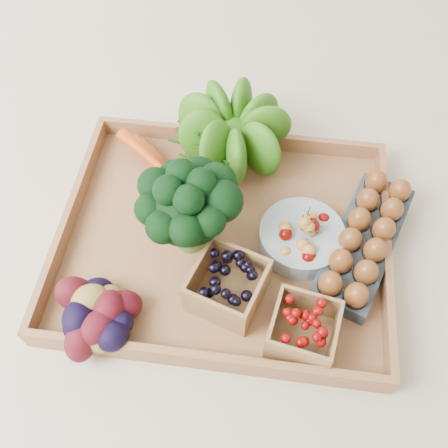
# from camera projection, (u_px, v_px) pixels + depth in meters

# --- Properties ---
(ground) EXTENTS (4.00, 4.00, 0.00)m
(ground) POSITION_uv_depth(u_px,v_px,m) (224.00, 243.00, 0.87)
(ground) COLOR beige
(ground) RESTS_ON ground
(tray) EXTENTS (0.55, 0.45, 0.01)m
(tray) POSITION_uv_depth(u_px,v_px,m) (224.00, 241.00, 0.86)
(tray) COLOR #9A6840
(tray) RESTS_ON ground
(carrots) EXTENTS (0.19, 0.13, 0.04)m
(carrots) POSITION_uv_depth(u_px,v_px,m) (166.00, 177.00, 0.90)
(carrots) COLOR #C23F10
(carrots) RESTS_ON tray
(lettuce) EXTENTS (0.14, 0.14, 0.14)m
(lettuce) POSITION_uv_depth(u_px,v_px,m) (232.00, 129.00, 0.90)
(lettuce) COLOR #1E5C0E
(lettuce) RESTS_ON tray
(broccoli) EXTENTS (0.16, 0.16, 0.13)m
(broccoli) POSITION_uv_depth(u_px,v_px,m) (188.00, 221.00, 0.80)
(broccoli) COLOR black
(broccoli) RESTS_ON tray
(cherry_bowl) EXTENTS (0.14, 0.14, 0.04)m
(cherry_bowl) POSITION_uv_depth(u_px,v_px,m) (301.00, 238.00, 0.84)
(cherry_bowl) COLOR #8C9EA5
(cherry_bowl) RESTS_ON tray
(egg_carton) EXTENTS (0.18, 0.28, 0.03)m
(egg_carton) POSITION_uv_depth(u_px,v_px,m) (363.00, 243.00, 0.83)
(egg_carton) COLOR #323A40
(egg_carton) RESTS_ON tray
(potatoes) EXTENTS (0.15, 0.15, 0.09)m
(potatoes) POSITION_uv_depth(u_px,v_px,m) (93.00, 313.00, 0.74)
(potatoes) COLOR #400A12
(potatoes) RESTS_ON tray
(punnet_blackberry) EXTENTS (0.13, 0.13, 0.07)m
(punnet_blackberry) POSITION_uv_depth(u_px,v_px,m) (228.00, 285.00, 0.77)
(punnet_blackberry) COLOR black
(punnet_blackberry) RESTS_ON tray
(punnet_raspberry) EXTENTS (0.11, 0.11, 0.07)m
(punnet_raspberry) POSITION_uv_depth(u_px,v_px,m) (303.00, 329.00, 0.73)
(punnet_raspberry) COLOR #690504
(punnet_raspberry) RESTS_ON tray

